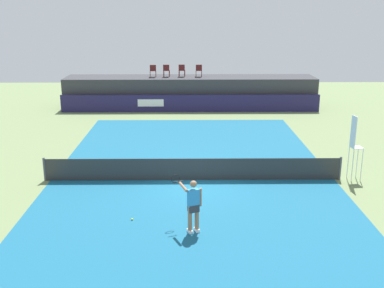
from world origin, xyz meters
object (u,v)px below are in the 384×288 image
Objects in this scene: spectator_chair_center at (182,70)px; net_post_near at (45,169)px; spectator_chair_left at (166,70)px; tennis_player at (193,204)px; spectator_chair_far_left at (153,70)px; umpire_chair at (354,144)px; tennis_ball at (132,219)px; net_post_far at (340,168)px; spectator_chair_right at (199,70)px.

spectator_chair_center reaches higher than net_post_near.
tennis_player is (1.66, -20.00, -1.73)m from spectator_chair_left.
spectator_chair_far_left reaches higher than tennis_player.
umpire_chair is 1.56× the size of tennis_player.
spectator_chair_center is 19.44m from tennis_ball.
umpire_chair is 1.19m from net_post_far.
spectator_chair_far_left and spectator_chair_right have the same top height.
tennis_player is (6.14, -4.73, 0.46)m from net_post_near.
spectator_chair_left reaches higher than net_post_far.
umpire_chair reaches higher than net_post_near.
spectator_chair_center is 16.46m from net_post_near.
tennis_ball is (-8.82, -3.86, -1.55)m from umpire_chair.
spectator_chair_left is 16.06m from net_post_near.
spectator_chair_center is at bearing 177.08° from spectator_chair_right.
tennis_ball is (-2.74, -19.14, -2.66)m from spectator_chair_right.
spectator_chair_center reaches higher than tennis_player.
spectator_chair_center is at bearing 69.94° from net_post_near.
net_post_near is (-4.48, -15.27, -2.19)m from spectator_chair_left.
spectator_chair_left is 17.34m from net_post_far.
net_post_far reaches higher than tennis_ball.
spectator_chair_right is 16.40m from net_post_far.
spectator_chair_left is at bearing 88.79° from tennis_ball.
net_post_far is (-0.49, 0.01, -1.09)m from umpire_chair.
tennis_ball is at bearing -43.51° from net_post_near.
spectator_chair_right is at bearing -2.92° from spectator_chair_center.
spectator_chair_left is 1.00× the size of spectator_chair_right.
spectator_chair_center is at bearing 113.94° from net_post_far.
tennis_player is (-6.75, -4.72, -0.63)m from umpire_chair.
spectator_chair_left is 0.89× the size of net_post_far.
spectator_chair_left is (0.96, 0.09, 0.00)m from spectator_chair_far_left.
spectator_chair_far_left is at bearing 91.67° from tennis_ball.
umpire_chair is at bearing 23.64° from tennis_ball.
spectator_chair_center reaches higher than tennis_ball.
umpire_chair is (7.30, -15.34, -1.11)m from spectator_chair_center.
tennis_ball is at bearing -91.21° from spectator_chair_left.
net_post_far is at bearing 24.95° from tennis_ball.
net_post_near is at bearing 179.94° from umpire_chair.
spectator_chair_left is 2.34m from spectator_chair_right.
net_post_near is (-6.82, -15.27, -2.19)m from spectator_chair_right.
net_post_near is 7.77m from tennis_player.
spectator_chair_right is 16.86m from net_post_near.
net_post_far is (5.58, -15.27, -2.19)m from spectator_chair_right.
umpire_chair is 2.76× the size of net_post_far.
spectator_chair_center is at bearing 4.33° from spectator_chair_far_left.
spectator_chair_right is 0.89× the size of net_post_far.
spectator_chair_left reaches higher than tennis_player.
spectator_chair_right is at bearing 110.07° from net_post_far.
tennis_ball is (4.08, -3.87, -0.46)m from net_post_near.
spectator_chair_left is 0.50× the size of tennis_player.
spectator_chair_right is at bearing 1.64° from spectator_chair_far_left.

